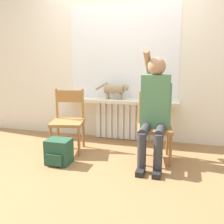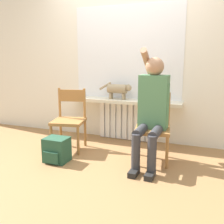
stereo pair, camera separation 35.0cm
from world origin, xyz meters
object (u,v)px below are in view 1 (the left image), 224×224
Objects in this scene: chair_left at (68,120)px; backpack at (59,152)px; chair_right at (154,126)px; cat at (115,89)px; person at (155,106)px.

chair_left reaches higher than backpack.
backpack is (-1.09, -0.47, -0.28)m from chair_right.
chair_right reaches higher than backpack.
cat is 1.69× the size of backpack.
person is (0.01, -0.10, 0.27)m from chair_right.
cat is (-0.66, 0.58, 0.37)m from chair_right.
person is 1.29m from backpack.
chair_left and chair_right have the same top height.
cat reaches higher than backpack.
chair_left is at bearing 175.14° from person.
person is 2.70× the size of cat.
cat is at bearing 67.62° from backpack.
backpack is at bearing -112.38° from cat.
cat is (-0.67, 0.68, 0.10)m from person.
chair_right is 1.22m from backpack.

